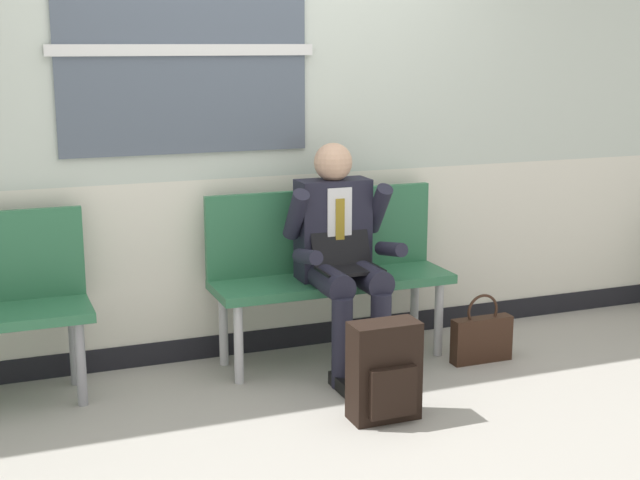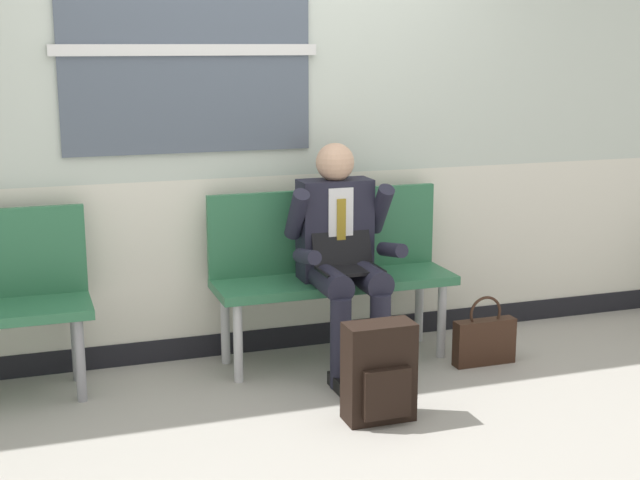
{
  "view_description": "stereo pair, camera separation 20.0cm",
  "coord_description": "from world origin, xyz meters",
  "px_view_note": "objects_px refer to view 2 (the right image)",
  "views": [
    {
      "loc": [
        -1.51,
        -4.05,
        1.76
      ],
      "look_at": [
        0.15,
        0.22,
        0.75
      ],
      "focal_mm": 50.34,
      "sensor_mm": 36.0,
      "label": 1
    },
    {
      "loc": [
        -1.33,
        -4.12,
        1.76
      ],
      "look_at": [
        0.15,
        0.22,
        0.75
      ],
      "focal_mm": 50.34,
      "sensor_mm": 36.0,
      "label": 2
    }
  ],
  "objects_px": {
    "person_seated": "(343,252)",
    "handbag": "(484,340)",
    "backpack": "(379,373)",
    "bench_with_person": "(330,262)"
  },
  "relations": [
    {
      "from": "person_seated",
      "to": "handbag",
      "type": "relative_size",
      "value": 3.13
    },
    {
      "from": "bench_with_person",
      "to": "person_seated",
      "type": "xyz_separation_m",
      "value": [
        -0.0,
        -0.2,
        0.1
      ]
    },
    {
      "from": "bench_with_person",
      "to": "handbag",
      "type": "distance_m",
      "value": 0.96
    },
    {
      "from": "bench_with_person",
      "to": "backpack",
      "type": "bearing_deg",
      "value": -94.81
    },
    {
      "from": "person_seated",
      "to": "backpack",
      "type": "xyz_separation_m",
      "value": [
        -0.08,
        -0.72,
        -0.42
      ]
    },
    {
      "from": "bench_with_person",
      "to": "person_seated",
      "type": "relative_size",
      "value": 1.09
    },
    {
      "from": "backpack",
      "to": "handbag",
      "type": "distance_m",
      "value": 1.0
    },
    {
      "from": "backpack",
      "to": "bench_with_person",
      "type": "bearing_deg",
      "value": 85.19
    },
    {
      "from": "person_seated",
      "to": "handbag",
      "type": "distance_m",
      "value": 0.95
    },
    {
      "from": "person_seated",
      "to": "backpack",
      "type": "height_order",
      "value": "person_seated"
    }
  ]
}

